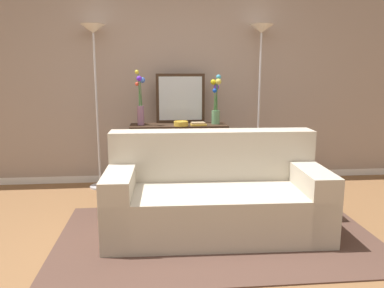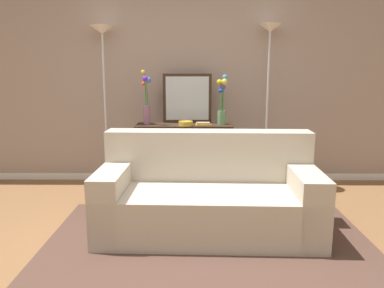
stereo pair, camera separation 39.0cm
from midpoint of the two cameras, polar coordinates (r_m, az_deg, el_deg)
ground_plane at (r=3.02m, az=-4.21°, el=-17.45°), size 16.00×16.00×0.02m
back_wall at (r=4.91m, az=-5.06°, el=10.88°), size 12.00×0.15×2.85m
area_rug at (r=3.39m, az=0.41°, el=-13.83°), size 2.74×1.60×0.01m
couch at (r=3.42m, az=0.18°, el=-8.02°), size 1.92×0.93×0.88m
console_table at (r=4.58m, az=-4.45°, el=-0.17°), size 1.15×0.37×0.79m
floor_lamp_left at (r=4.71m, az=-16.84°, el=11.82°), size 0.28×0.28×1.95m
floor_lamp_right at (r=4.75m, az=7.94°, el=12.35°), size 0.28×0.28×1.97m
wall_mirror at (r=4.66m, az=-4.16°, el=6.86°), size 0.60×0.02×0.60m
vase_tall_flowers at (r=4.52m, az=-10.27°, el=6.12°), size 0.12×0.10×0.64m
vase_short_flowers at (r=4.54m, az=1.18°, el=6.33°), size 0.13×0.13×0.59m
fruit_bowl at (r=4.42m, az=-4.20°, el=3.09°), size 0.17×0.17×0.06m
book_stack at (r=4.45m, az=-1.56°, el=3.03°), size 0.19×0.14×0.04m
book_row_under_console at (r=4.70m, az=-7.87°, el=-6.12°), size 0.37×0.17×0.13m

